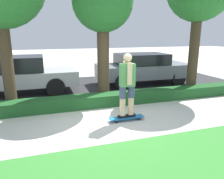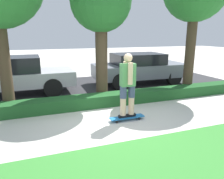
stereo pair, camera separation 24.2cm
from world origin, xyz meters
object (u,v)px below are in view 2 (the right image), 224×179
parked_car_middle (139,68)px  parked_car_front (10,75)px  skateboard (127,117)px  tree_mid (101,4)px  skater_person (128,84)px

parked_car_middle → parked_car_front: bearing=-177.8°
skateboard → parked_car_middle: (2.41, 4.01, 0.70)m
skateboard → tree_mid: (-0.11, 1.95, 3.18)m
skater_person → parked_car_front: (-3.21, 3.98, -0.25)m
skateboard → parked_car_middle: parked_car_middle is taller
skater_person → parked_car_front: 5.12m
skateboard → skater_person: bearing=0.0°
parked_car_middle → skater_person: bearing=-119.1°
parked_car_front → parked_car_middle: 5.63m
parked_car_front → parked_car_middle: bearing=0.4°
skater_person → parked_car_middle: (2.41, 4.01, -0.26)m
skateboard → skater_person: size_ratio=0.56×
skateboard → tree_mid: 3.73m
skater_person → tree_mid: (-0.11, 1.95, 2.23)m
skater_person → parked_car_front: size_ratio=0.37×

